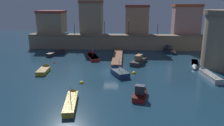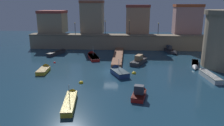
# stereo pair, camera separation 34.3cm
# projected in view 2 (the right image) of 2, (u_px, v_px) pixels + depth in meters

# --- Properties ---
(ground_plane) EXTENTS (109.77, 109.77, 0.00)m
(ground_plane) POSITION_uv_depth(u_px,v_px,m) (111.00, 72.00, 37.09)
(ground_plane) COLOR #19384C
(quay_wall) EXTENTS (45.09, 3.30, 3.73)m
(quay_wall) POSITION_uv_depth(u_px,v_px,m) (117.00, 42.00, 55.62)
(quay_wall) COLOR gray
(quay_wall) RESTS_ON ground
(old_town_backdrop) EXTENTS (43.29, 6.12, 8.69)m
(old_town_backdrop) POSITION_uv_depth(u_px,v_px,m) (113.00, 19.00, 58.02)
(old_town_backdrop) COLOR gray
(old_town_backdrop) RESTS_ON ground
(pier_dock) EXTENTS (1.96, 15.82, 0.70)m
(pier_dock) POSITION_uv_depth(u_px,v_px,m) (118.00, 56.00, 46.93)
(pier_dock) COLOR brown
(pier_dock) RESTS_ON ground
(quay_lamp_0) EXTENTS (0.32, 0.32, 2.99)m
(quay_lamp_0) POSITION_uv_depth(u_px,v_px,m) (75.00, 26.00, 55.36)
(quay_lamp_0) COLOR black
(quay_lamp_0) RESTS_ON quay_wall
(quay_lamp_1) EXTENTS (0.32, 0.32, 3.52)m
(quay_lamp_1) POSITION_uv_depth(u_px,v_px,m) (105.00, 25.00, 54.72)
(quay_lamp_1) COLOR black
(quay_lamp_1) RESTS_ON quay_wall
(quay_lamp_2) EXTENTS (0.32, 0.32, 3.72)m
(quay_lamp_2) POSITION_uv_depth(u_px,v_px,m) (129.00, 25.00, 54.25)
(quay_lamp_2) COLOR black
(quay_lamp_2) RESTS_ON quay_wall
(quay_lamp_3) EXTENTS (0.32, 0.32, 3.03)m
(quay_lamp_3) POSITION_uv_depth(u_px,v_px,m) (158.00, 27.00, 53.85)
(quay_lamp_3) COLOR black
(quay_lamp_3) RESTS_ON quay_wall
(moored_boat_0) EXTENTS (2.24, 4.35, 2.09)m
(moored_boat_0) POSITION_uv_depth(u_px,v_px,m) (140.00, 93.00, 27.38)
(moored_boat_0) COLOR red
(moored_boat_0) RESTS_ON ground
(moored_boat_1) EXTENTS (2.00, 7.00, 1.21)m
(moored_boat_1) POSITION_uv_depth(u_px,v_px,m) (208.00, 75.00, 34.44)
(moored_boat_1) COLOR silver
(moored_boat_1) RESTS_ON ground
(moored_boat_2) EXTENTS (3.78, 5.19, 3.15)m
(moored_boat_2) POSITION_uv_depth(u_px,v_px,m) (118.00, 72.00, 35.92)
(moored_boat_2) COLOR navy
(moored_boat_2) RESTS_ON ground
(moored_boat_3) EXTENTS (1.86, 4.65, 1.46)m
(moored_boat_3) POSITION_uv_depth(u_px,v_px,m) (45.00, 69.00, 37.48)
(moored_boat_3) COLOR gold
(moored_boat_3) RESTS_ON ground
(moored_boat_4) EXTENTS (3.78, 7.13, 3.24)m
(moored_boat_4) POSITION_uv_depth(u_px,v_px,m) (92.00, 56.00, 47.21)
(moored_boat_4) COLOR red
(moored_boat_4) RESTS_ON ground
(moored_boat_5) EXTENTS (3.33, 6.78, 1.11)m
(moored_boat_5) POSITION_uv_depth(u_px,v_px,m) (58.00, 52.00, 50.39)
(moored_boat_5) COLOR #333338
(moored_boat_5) RESTS_ON ground
(moored_boat_6) EXTENTS (3.03, 6.88, 1.13)m
(moored_boat_6) POSITION_uv_depth(u_px,v_px,m) (195.00, 65.00, 40.32)
(moored_boat_6) COLOR white
(moored_boat_6) RESTS_ON ground
(moored_boat_7) EXTENTS (4.11, 6.76, 2.14)m
(moored_boat_7) POSITION_uv_depth(u_px,v_px,m) (140.00, 60.00, 43.06)
(moored_boat_7) COLOR #333338
(moored_boat_7) RESTS_ON ground
(moored_boat_8) EXTENTS (2.18, 7.21, 2.79)m
(moored_boat_8) POSITION_uv_depth(u_px,v_px,m) (71.00, 99.00, 25.69)
(moored_boat_8) COLOR gold
(moored_boat_8) RESTS_ON ground
(moored_boat_9) EXTENTS (2.74, 5.80, 1.88)m
(moored_boat_9) POSITION_uv_depth(u_px,v_px,m) (171.00, 51.00, 51.19)
(moored_boat_9) COLOR #333338
(moored_boat_9) RESTS_ON ground
(mooring_buoy_0) EXTENTS (0.73, 0.73, 0.73)m
(mooring_buoy_0) POSITION_uv_depth(u_px,v_px,m) (134.00, 74.00, 36.25)
(mooring_buoy_0) COLOR yellow
(mooring_buoy_0) RESTS_ON ground
(mooring_buoy_1) EXTENTS (0.68, 0.68, 0.68)m
(mooring_buoy_1) POSITION_uv_depth(u_px,v_px,m) (81.00, 83.00, 31.89)
(mooring_buoy_1) COLOR yellow
(mooring_buoy_1) RESTS_ON ground
(mooring_buoy_2) EXTENTS (0.48, 0.48, 0.48)m
(mooring_buoy_2) POSITION_uv_depth(u_px,v_px,m) (55.00, 63.00, 42.76)
(mooring_buoy_2) COLOR red
(mooring_buoy_2) RESTS_ON ground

